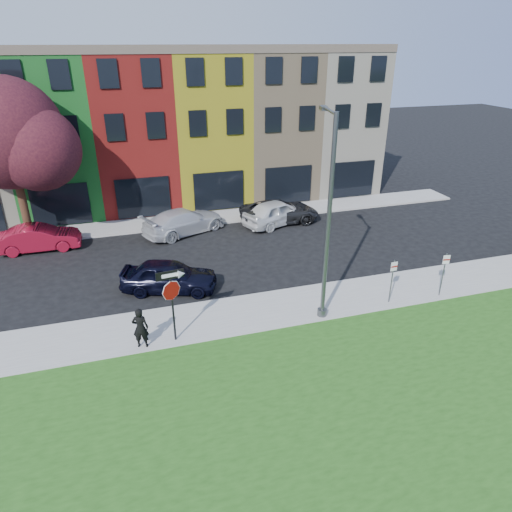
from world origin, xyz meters
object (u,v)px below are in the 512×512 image
object	(u,v)px
stop_sign	(171,292)
street_lamp	(327,221)
sedan_near	(169,276)
man	(140,328)

from	to	relation	value
stop_sign	street_lamp	bearing A→B (deg)	-4.64
stop_sign	sedan_near	distance (m)	4.49
stop_sign	street_lamp	distance (m)	6.58
man	street_lamp	bearing A→B (deg)	-164.27
sedan_near	street_lamp	xyz separation A→B (m)	(5.94, -4.06, 3.58)
man	sedan_near	distance (m)	4.55
man	sedan_near	size ratio (longest dim) A/B	0.35
sedan_near	street_lamp	world-z (taller)	street_lamp
stop_sign	street_lamp	world-z (taller)	street_lamp
stop_sign	man	xyz separation A→B (m)	(-1.27, -0.05, -1.32)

